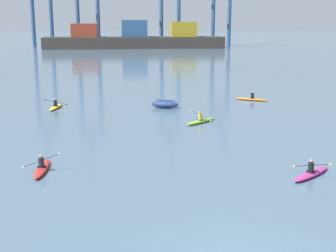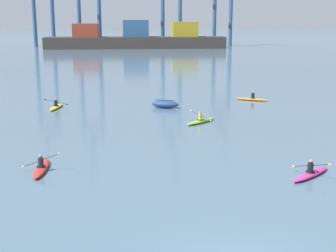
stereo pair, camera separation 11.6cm
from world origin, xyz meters
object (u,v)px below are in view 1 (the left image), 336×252
at_px(container_barge, 135,39).
at_px(capsized_dinghy, 165,104).
at_px(kayak_yellow, 56,107).
at_px(kayak_red, 42,168).
at_px(kayak_magenta, 311,173).
at_px(kayak_orange, 251,99).
at_px(kayak_lime, 201,121).

bearing_deg(container_barge, capsized_dinghy, -90.46).
relative_size(container_barge, kayak_yellow, 15.07).
bearing_deg(capsized_dinghy, kayak_red, -115.64).
relative_size(capsized_dinghy, kayak_magenta, 0.93).
distance_m(kayak_orange, kayak_lime, 12.18).
bearing_deg(kayak_orange, capsized_dinghy, -161.19).
bearing_deg(kayak_red, capsized_dinghy, 64.36).
xyz_separation_m(capsized_dinghy, kayak_orange, (9.26, 3.15, -0.18)).
bearing_deg(kayak_yellow, kayak_lime, -31.49).
height_order(container_barge, kayak_orange, container_barge).
relative_size(container_barge, kayak_lime, 17.63).
bearing_deg(kayak_yellow, capsized_dinghy, -4.53).
height_order(capsized_dinghy, kayak_yellow, kayak_yellow).
relative_size(kayak_magenta, kayak_orange, 0.94).
bearing_deg(kayak_magenta, kayak_orange, 81.47).
distance_m(capsized_dinghy, kayak_lime, 7.13).
xyz_separation_m(container_barge, kayak_lime, (1.46, -101.56, -2.54)).
bearing_deg(container_barge, kayak_red, -94.73).
bearing_deg(capsized_dinghy, kayak_yellow, 175.47).
xyz_separation_m(kayak_red, kayak_yellow, (-1.61, 18.64, 0.00)).
bearing_deg(kayak_magenta, capsized_dinghy, 105.84).
xyz_separation_m(kayak_magenta, kayak_red, (-14.31, 2.42, -0.00)).
bearing_deg(kayak_magenta, container_barge, 92.48).
xyz_separation_m(kayak_magenta, kayak_yellow, (-15.91, 21.07, 0.00)).
bearing_deg(capsized_dinghy, kayak_orange, 18.81).
bearing_deg(kayak_lime, container_barge, 90.82).
distance_m(kayak_red, kayak_lime, 15.44).
height_order(kayak_red, kayak_orange, kayak_red).
distance_m(container_barge, capsized_dinghy, 94.82).
xyz_separation_m(container_barge, kayak_magenta, (4.99, -115.04, -2.54)).
distance_m(capsized_dinghy, kayak_magenta, 21.06).
bearing_deg(kayak_magenta, kayak_lime, 104.70).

